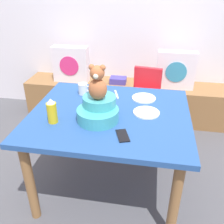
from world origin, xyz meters
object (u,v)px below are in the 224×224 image
object	(u,v)px
highchair	(145,95)
infant_seat_teal	(98,110)
dinner_plate_near	(144,98)
coffee_mug	(83,89)
book_stack	(118,80)
teddy_bear	(98,83)
ketchup_bottle	(52,111)
dinner_plate_far	(146,113)
pillow_floral_left	(71,64)
cell_phone	(123,136)
pillow_floral_right	(176,70)
dining_table	(110,124)

from	to	relation	value
highchair	infant_seat_teal	size ratio (longest dim) A/B	2.39
highchair	dinner_plate_near	size ratio (longest dim) A/B	3.95
coffee_mug	dinner_plate_near	world-z (taller)	coffee_mug
highchair	coffee_mug	xyz separation A→B (m)	(-0.52, -0.54, 0.27)
book_stack	teddy_bear	world-z (taller)	teddy_bear
ketchup_bottle	dinner_plate_far	world-z (taller)	ketchup_bottle
dinner_plate_far	highchair	bearing A→B (deg)	93.25
ketchup_bottle	teddy_bear	bearing A→B (deg)	17.88
book_stack	teddy_bear	bearing A→B (deg)	-87.51
pillow_floral_left	coffee_mug	distance (m)	1.05
pillow_floral_left	teddy_bear	xyz separation A→B (m)	(0.66, -1.35, 0.34)
book_stack	ketchup_bottle	size ratio (longest dim) A/B	1.08
infant_seat_teal	dinner_plate_near	xyz separation A→B (m)	(0.30, 0.39, -0.07)
coffee_mug	cell_phone	bearing A→B (deg)	-54.21
pillow_floral_left	pillow_floral_right	bearing A→B (deg)	0.00
dinner_plate_near	ketchup_bottle	bearing A→B (deg)	-141.31
dinner_plate_near	pillow_floral_left	bearing A→B (deg)	135.01
infant_seat_teal	teddy_bear	bearing A→B (deg)	-90.00
cell_phone	dining_table	bearing A→B (deg)	95.46
dining_table	infant_seat_teal	bearing A→B (deg)	-121.12
infant_seat_teal	ketchup_bottle	size ratio (longest dim) A/B	1.78
ketchup_bottle	dinner_plate_far	size ratio (longest dim) A/B	0.92
pillow_floral_right	highchair	size ratio (longest dim) A/B	0.56
pillow_floral_left	dining_table	xyz separation A→B (m)	(0.72, -1.25, -0.04)
coffee_mug	cell_phone	world-z (taller)	coffee_mug
dinner_plate_near	book_stack	bearing A→B (deg)	110.38
highchair	dinner_plate_far	xyz separation A→B (m)	(0.05, -0.79, 0.22)
pillow_floral_left	dinner_plate_near	distance (m)	1.36
pillow_floral_left	cell_phone	distance (m)	1.77
book_stack	cell_phone	distance (m)	1.61
infant_seat_teal	ketchup_bottle	world-z (taller)	ketchup_bottle
dining_table	teddy_bear	size ratio (longest dim) A/B	4.81
pillow_floral_right	dinner_plate_far	world-z (taller)	pillow_floral_right
book_stack	pillow_floral_right	bearing A→B (deg)	-1.75
book_stack	pillow_floral_left	bearing A→B (deg)	-177.99
dining_table	coffee_mug	size ratio (longest dim) A/B	10.03
pillow_floral_right	cell_phone	bearing A→B (deg)	-105.31
ketchup_bottle	dining_table	bearing A→B (deg)	28.90
highchair	teddy_bear	xyz separation A→B (m)	(-0.29, -0.94, 0.50)
coffee_mug	book_stack	bearing A→B (deg)	80.38
pillow_floral_left	dinner_plate_far	bearing A→B (deg)	-50.56
cell_phone	infant_seat_teal	bearing A→B (deg)	116.95
book_stack	dinner_plate_near	bearing A→B (deg)	-69.62
teddy_bear	book_stack	bearing A→B (deg)	92.49
book_stack	dinner_plate_far	bearing A→B (deg)	-72.04
pillow_floral_right	cell_phone	xyz separation A→B (m)	(-0.42, -1.54, 0.06)
pillow_floral_right	coffee_mug	distance (m)	1.28
pillow_floral_left	dining_table	world-z (taller)	pillow_floral_left
cell_phone	pillow_floral_left	bearing A→B (deg)	99.55
pillow_floral_left	dining_table	distance (m)	1.44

